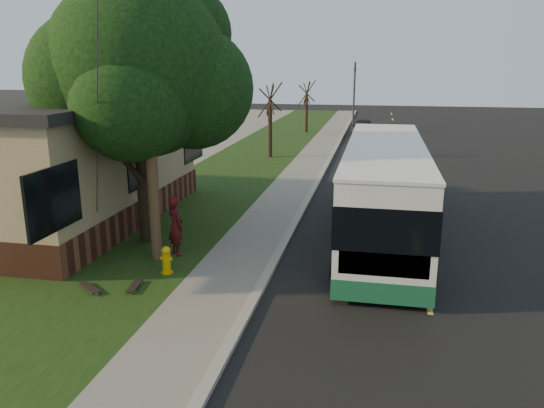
{
  "coord_description": "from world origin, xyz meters",
  "views": [
    {
      "loc": [
        2.65,
        -12.18,
        5.4
      ],
      "look_at": [
        -0.22,
        2.18,
        1.5
      ],
      "focal_mm": 35.0,
      "sensor_mm": 36.0,
      "label": 1
    }
  ],
  "objects_px": {
    "fire_hydrant": "(166,260)",
    "bare_tree_far": "(307,107)",
    "bare_tree_near": "(270,121)",
    "distant_car": "(363,128)",
    "dumpster": "(71,182)",
    "transit_bus": "(384,188)",
    "skateboarder": "(176,226)",
    "leafy_tree": "(142,71)",
    "skateboard_main": "(135,286)",
    "utility_pole": "(147,94)",
    "traffic_signal": "(354,90)",
    "skateboard_spare": "(89,288)"
  },
  "relations": [
    {
      "from": "skateboard_spare",
      "to": "traffic_signal",
      "type": "bearing_deg",
      "value": 82.69
    },
    {
      "from": "skateboard_spare",
      "to": "skateboarder",
      "type": "bearing_deg",
      "value": 66.92
    },
    {
      "from": "dumpster",
      "to": "distant_car",
      "type": "height_order",
      "value": "distant_car"
    },
    {
      "from": "fire_hydrant",
      "to": "leafy_tree",
      "type": "relative_size",
      "value": 0.09
    },
    {
      "from": "bare_tree_near",
      "to": "traffic_signal",
      "type": "relative_size",
      "value": 0.78
    },
    {
      "from": "bare_tree_near",
      "to": "skateboarder",
      "type": "distance_m",
      "value": 16.67
    },
    {
      "from": "leafy_tree",
      "to": "dumpster",
      "type": "distance_m",
      "value": 8.12
    },
    {
      "from": "leafy_tree",
      "to": "transit_bus",
      "type": "distance_m",
      "value": 8.15
    },
    {
      "from": "leafy_tree",
      "to": "bare_tree_far",
      "type": "distance_m",
      "value": 27.56
    },
    {
      "from": "traffic_signal",
      "to": "transit_bus",
      "type": "distance_m",
      "value": 29.65
    },
    {
      "from": "utility_pole",
      "to": "traffic_signal",
      "type": "distance_m",
      "value": 33.26
    },
    {
      "from": "bare_tree_near",
      "to": "dumpster",
      "type": "xyz_separation_m",
      "value": [
        -6.0,
        -11.16,
        -1.45
      ]
    },
    {
      "from": "utility_pole",
      "to": "distant_car",
      "type": "relative_size",
      "value": 2.1
    },
    {
      "from": "utility_pole",
      "to": "bare_tree_near",
      "type": "relative_size",
      "value": 2.11
    },
    {
      "from": "traffic_signal",
      "to": "dumpster",
      "type": "distance_m",
      "value": 29.05
    },
    {
      "from": "transit_bus",
      "to": "traffic_signal",
      "type": "bearing_deg",
      "value": 94.69
    },
    {
      "from": "skateboard_main",
      "to": "leafy_tree",
      "type": "bearing_deg",
      "value": 107.42
    },
    {
      "from": "bare_tree_near",
      "to": "skateboard_spare",
      "type": "height_order",
      "value": "bare_tree_near"
    },
    {
      "from": "skateboard_main",
      "to": "fire_hydrant",
      "type": "bearing_deg",
      "value": 69.33
    },
    {
      "from": "skateboard_main",
      "to": "skateboard_spare",
      "type": "relative_size",
      "value": 1.01
    },
    {
      "from": "dumpster",
      "to": "utility_pole",
      "type": "bearing_deg",
      "value": -43.33
    },
    {
      "from": "transit_bus",
      "to": "skateboarder",
      "type": "distance_m",
      "value": 6.59
    },
    {
      "from": "traffic_signal",
      "to": "skateboard_spare",
      "type": "relative_size",
      "value": 6.68
    },
    {
      "from": "skateboard_main",
      "to": "distant_car",
      "type": "xyz_separation_m",
      "value": [
        4.5,
        29.16,
        0.61
      ]
    },
    {
      "from": "fire_hydrant",
      "to": "bare_tree_far",
      "type": "distance_m",
      "value": 30.04
    },
    {
      "from": "bare_tree_near",
      "to": "distant_car",
      "type": "bearing_deg",
      "value": 63.64
    },
    {
      "from": "bare_tree_far",
      "to": "skateboarder",
      "type": "height_order",
      "value": "bare_tree_far"
    },
    {
      "from": "bare_tree_near",
      "to": "skateboard_spare",
      "type": "relative_size",
      "value": 5.23
    },
    {
      "from": "fire_hydrant",
      "to": "bare_tree_near",
      "type": "distance_m",
      "value": 18.1
    },
    {
      "from": "fire_hydrant",
      "to": "skateboard_main",
      "type": "xyz_separation_m",
      "value": [
        -0.4,
        -1.07,
        -0.31
      ]
    },
    {
      "from": "leafy_tree",
      "to": "traffic_signal",
      "type": "xyz_separation_m",
      "value": [
        4.67,
        31.35,
        -2.0
      ]
    },
    {
      "from": "traffic_signal",
      "to": "skateboarder",
      "type": "xyz_separation_m",
      "value": [
        -3.36,
        -32.61,
        -2.24
      ]
    },
    {
      "from": "transit_bus",
      "to": "skateboard_spare",
      "type": "bearing_deg",
      "value": -139.79
    },
    {
      "from": "fire_hydrant",
      "to": "utility_pole",
      "type": "distance_m",
      "value": 4.37
    },
    {
      "from": "fire_hydrant",
      "to": "skateboard_main",
      "type": "relative_size",
      "value": 0.89
    },
    {
      "from": "bare_tree_near",
      "to": "distant_car",
      "type": "distance_m",
      "value": 11.35
    },
    {
      "from": "skateboard_main",
      "to": "dumpster",
      "type": "relative_size",
      "value": 0.5
    },
    {
      "from": "skateboard_main",
      "to": "dumpster",
      "type": "distance_m",
      "value": 10.25
    },
    {
      "from": "traffic_signal",
      "to": "skateboard_main",
      "type": "bearing_deg",
      "value": -95.71
    },
    {
      "from": "fire_hydrant",
      "to": "skateboard_spare",
      "type": "xyz_separation_m",
      "value": [
        -1.44,
        -1.39,
        -0.3
      ]
    },
    {
      "from": "bare_tree_near",
      "to": "skateboarder",
      "type": "relative_size",
      "value": 2.52
    },
    {
      "from": "utility_pole",
      "to": "skateboarder",
      "type": "xyz_separation_m",
      "value": [
        0.45,
        0.39,
        -3.71
      ]
    },
    {
      "from": "skateboard_spare",
      "to": "dumpster",
      "type": "height_order",
      "value": "dumpster"
    },
    {
      "from": "bare_tree_far",
      "to": "transit_bus",
      "type": "height_order",
      "value": "bare_tree_far"
    },
    {
      "from": "skateboard_main",
      "to": "skateboard_spare",
      "type": "xyz_separation_m",
      "value": [
        -1.04,
        -0.32,
        0.0
      ]
    },
    {
      "from": "skateboard_spare",
      "to": "transit_bus",
      "type": "bearing_deg",
      "value": 40.21
    },
    {
      "from": "distant_car",
      "to": "bare_tree_near",
      "type": "bearing_deg",
      "value": -120.74
    },
    {
      "from": "distant_car",
      "to": "skateboard_main",
      "type": "bearing_deg",
      "value": -103.17
    },
    {
      "from": "bare_tree_far",
      "to": "distant_car",
      "type": "bearing_deg",
      "value": -22.99
    },
    {
      "from": "skateboarder",
      "to": "distant_car",
      "type": "bearing_deg",
      "value": -55.06
    }
  ]
}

